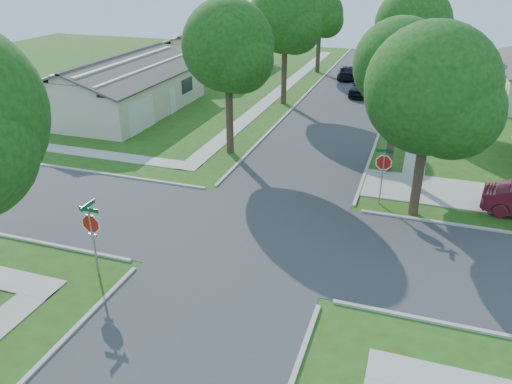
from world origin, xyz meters
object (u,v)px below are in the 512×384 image
object	(u,v)px
tree_e_far	(419,14)
tree_w_mid	(286,20)
tree_ne_corner	(432,95)
stop_sign_sw	(91,227)
tree_w_near	(229,50)
house_nw_far	(209,54)
stop_sign_ne	(383,165)
tree_w_far	(320,16)
tree_e_near	(401,69)
tree_e_mid	(413,28)
car_curb_east	(365,86)
house_nw_near	(121,91)
car_curb_west	(348,72)

from	to	relation	value
tree_e_far	tree_w_mid	bearing A→B (deg)	-125.85
tree_w_mid	tree_ne_corner	world-z (taller)	tree_w_mid
tree_ne_corner	stop_sign_sw	bearing A→B (deg)	-141.16
tree_w_near	house_nw_far	world-z (taller)	tree_w_near
stop_sign_ne	tree_w_mid	xyz separation A→B (m)	(-9.34, 16.31, 4.46)
stop_sign_sw	tree_w_far	distance (m)	38.86
tree_e_near	tree_e_mid	size ratio (longest dim) A/B	0.90
tree_w_near	tree_w_mid	bearing A→B (deg)	89.98
tree_e_far	tree_w_near	world-z (taller)	tree_w_near
stop_sign_ne	tree_e_mid	bearing A→B (deg)	89.80
tree_w_mid	tree_w_far	bearing A→B (deg)	90.05
tree_w_mid	house_nw_far	world-z (taller)	tree_w_mid
car_curb_east	tree_w_far	bearing A→B (deg)	131.82
tree_w_near	house_nw_near	size ratio (longest dim) A/B	0.66
tree_e_near	tree_ne_corner	xyz separation A→B (m)	(1.61, -4.80, -0.05)
tree_w_near	tree_w_far	bearing A→B (deg)	90.01
stop_sign_sw	stop_sign_ne	distance (m)	13.29
tree_w_mid	car_curb_east	xyz separation A→B (m)	(5.84, 4.86, -5.67)
house_nw_far	car_curb_west	world-z (taller)	house_nw_far
tree_e_near	car_curb_east	bearing A→B (deg)	101.89
stop_sign_sw	car_curb_west	world-z (taller)	stop_sign_sw
tree_w_near	car_curb_east	xyz separation A→B (m)	(5.84, 16.86, -5.30)
tree_w_far	house_nw_near	bearing A→B (deg)	-120.82
tree_w_far	house_nw_far	size ratio (longest dim) A/B	0.59
stop_sign_sw	tree_w_far	world-z (taller)	tree_w_far
tree_e_near	house_nw_near	world-z (taller)	tree_e_near
stop_sign_sw	tree_e_near	bearing A→B (deg)	55.41
tree_e_far	tree_ne_corner	world-z (taller)	tree_e_far
stop_sign_ne	tree_w_mid	world-z (taller)	tree_w_mid
car_curb_east	house_nw_near	bearing A→B (deg)	-141.58
tree_w_far	tree_ne_corner	distance (m)	31.77
tree_ne_corner	house_nw_near	bearing A→B (deg)	154.23
tree_w_mid	tree_ne_corner	distance (m)	20.10
tree_e_near	tree_w_mid	distance (m)	15.26
tree_w_near	tree_e_far	bearing A→B (deg)	69.40
tree_ne_corner	car_curb_west	size ratio (longest dim) A/B	2.02
tree_ne_corner	car_curb_east	distance (m)	22.77
tree_w_near	house_nw_far	size ratio (longest dim) A/B	0.66
tree_w_far	car_curb_east	bearing A→B (deg)	-54.28
tree_ne_corner	house_nw_far	distance (m)	35.90
tree_w_near	tree_ne_corner	distance (m)	12.02
tree_e_near	house_nw_far	size ratio (longest dim) A/B	0.61
tree_e_mid	house_nw_far	xyz separation A→B (m)	(-20.75, 10.99, -4.74)
stop_sign_ne	tree_w_far	xyz separation A→B (m)	(-9.35, 29.31, 3.48)
tree_e_far	tree_w_mid	xyz separation A→B (m)	(-9.39, -13.00, 0.51)
car_curb_west	house_nw_far	bearing A→B (deg)	-3.79
tree_w_mid	car_curb_west	world-z (taller)	tree_w_mid
stop_sign_sw	car_curb_west	distance (m)	36.76
tree_e_far	house_nw_near	size ratio (longest dim) A/B	0.64
car_curb_east	tree_w_near	bearing A→B (deg)	-103.01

